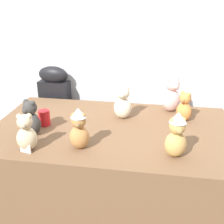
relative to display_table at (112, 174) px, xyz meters
name	(u,v)px	position (x,y,z in m)	size (l,w,h in m)	color
wall_back	(126,35)	(0.00, 0.74, 0.91)	(7.00, 0.08, 2.60)	silver
display_table	(112,174)	(0.00, 0.00, 0.00)	(1.66, 0.98, 0.77)	brown
instrument_case	(57,118)	(-0.64, 0.62, 0.13)	(0.29, 0.15, 1.03)	black
teddy_bear_blush	(172,95)	(0.41, 0.37, 0.52)	(0.19, 0.18, 0.28)	beige
teddy_bear_honey	(176,135)	(0.41, -0.30, 0.52)	(0.15, 0.13, 0.27)	tan
teddy_bear_sand	(26,133)	(-0.45, -0.36, 0.49)	(0.14, 0.13, 0.23)	#CCB78E
teddy_bear_charcoal	(31,119)	(-0.50, -0.18, 0.50)	(0.15, 0.14, 0.24)	#383533
teddy_bear_caramel	(79,129)	(-0.15, -0.29, 0.51)	(0.13, 0.11, 0.26)	#B27A42
teddy_bear_ginger	(184,107)	(0.49, 0.20, 0.49)	(0.15, 0.14, 0.22)	#D17F3D
teddy_bear_cream	(123,103)	(0.05, 0.18, 0.50)	(0.13, 0.12, 0.25)	beige
party_cup_red	(44,118)	(-0.48, -0.03, 0.44)	(0.08, 0.08, 0.11)	red
name_card_front_left	(26,139)	(-0.50, -0.28, 0.41)	(0.07, 0.01, 0.05)	white
name_card_front_middle	(25,149)	(-0.45, -0.40, 0.41)	(0.07, 0.01, 0.05)	white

